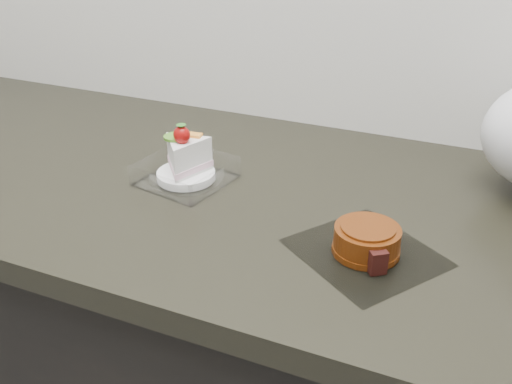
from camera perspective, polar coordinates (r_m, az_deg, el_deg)
name	(u,v)px	position (r m, az deg, el deg)	size (l,w,h in m)	color
cake_tray	(185,166)	(0.96, -7.07, 2.63)	(0.16, 0.16, 0.10)	white
mooncake_wrap	(367,243)	(0.78, 11.03, -5.04)	(0.24, 0.24, 0.04)	white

